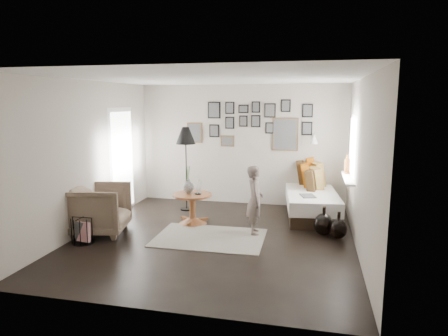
% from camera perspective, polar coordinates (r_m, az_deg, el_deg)
% --- Properties ---
extents(ground, '(4.80, 4.80, 0.00)m').
position_cam_1_polar(ground, '(6.73, -1.38, -9.96)').
color(ground, black).
rests_on(ground, ground).
extents(wall_back, '(4.50, 0.00, 4.50)m').
position_cam_1_polar(wall_back, '(8.74, 2.46, 3.32)').
color(wall_back, '#ABA295').
rests_on(wall_back, ground).
extents(wall_front, '(4.50, 0.00, 4.50)m').
position_cam_1_polar(wall_front, '(4.17, -9.60, -3.70)').
color(wall_front, '#ABA295').
rests_on(wall_front, ground).
extents(wall_left, '(0.00, 4.80, 4.80)m').
position_cam_1_polar(wall_left, '(7.29, -18.83, 1.58)').
color(wall_left, '#ABA295').
rests_on(wall_left, ground).
extents(wall_right, '(0.00, 4.80, 4.80)m').
position_cam_1_polar(wall_right, '(6.25, 18.98, 0.33)').
color(wall_right, '#ABA295').
rests_on(wall_right, ground).
extents(ceiling, '(4.80, 4.80, 0.00)m').
position_cam_1_polar(ceiling, '(6.35, -1.48, 12.74)').
color(ceiling, white).
rests_on(ceiling, wall_back).
extents(door_left, '(0.00, 2.14, 2.14)m').
position_cam_1_polar(door_left, '(8.36, -14.36, 1.01)').
color(door_left, white).
rests_on(door_left, wall_left).
extents(window_right, '(0.15, 1.32, 1.30)m').
position_cam_1_polar(window_right, '(7.62, 17.24, -0.81)').
color(window_right, white).
rests_on(window_right, wall_right).
extents(gallery_wall, '(2.74, 0.03, 1.08)m').
position_cam_1_polar(gallery_wall, '(8.64, 4.34, 6.18)').
color(gallery_wall, brown).
rests_on(gallery_wall, wall_back).
extents(wall_sconce, '(0.18, 0.36, 0.16)m').
position_cam_1_polar(wall_sconce, '(8.32, 12.71, 3.91)').
color(wall_sconce, white).
rests_on(wall_sconce, wall_back).
extents(rug, '(1.81, 1.28, 0.01)m').
position_cam_1_polar(rug, '(6.73, -2.04, -9.90)').
color(rug, beige).
rests_on(rug, ground).
extents(pedestal_table, '(0.72, 0.72, 0.56)m').
position_cam_1_polar(pedestal_table, '(7.44, -4.52, -5.97)').
color(pedestal_table, brown).
rests_on(pedestal_table, ground).
extents(vase, '(0.21, 0.21, 0.51)m').
position_cam_1_polar(vase, '(7.37, -5.12, -2.43)').
color(vase, black).
rests_on(vase, pedestal_table).
extents(candles, '(0.12, 0.12, 0.27)m').
position_cam_1_polar(candles, '(7.30, -3.74, -2.75)').
color(candles, black).
rests_on(candles, pedestal_table).
extents(daybed, '(1.17, 2.31, 1.08)m').
position_cam_1_polar(daybed, '(8.27, 12.30, -3.95)').
color(daybed, black).
rests_on(daybed, ground).
extents(magazine_on_daybed, '(0.33, 0.39, 0.02)m').
position_cam_1_polar(magazine_on_daybed, '(7.59, 11.89, -3.92)').
color(magazine_on_daybed, black).
rests_on(magazine_on_daybed, daybed).
extents(armchair, '(1.10, 1.08, 0.85)m').
position_cam_1_polar(armchair, '(7.16, -17.39, -5.63)').
color(armchair, brown).
rests_on(armchair, ground).
extents(armchair_cushion, '(0.45, 0.46, 0.17)m').
position_cam_1_polar(armchair_cushion, '(7.18, -17.00, -5.13)').
color(armchair_cushion, white).
rests_on(armchair_cushion, armchair).
extents(floor_lamp, '(0.40, 0.40, 1.73)m').
position_cam_1_polar(floor_lamp, '(8.17, -5.49, 4.20)').
color(floor_lamp, black).
rests_on(floor_lamp, ground).
extents(magazine_basket, '(0.34, 0.34, 0.42)m').
position_cam_1_polar(magazine_basket, '(6.83, -19.53, -8.39)').
color(magazine_basket, black).
rests_on(magazine_basket, ground).
extents(demijohn_large, '(0.33, 0.33, 0.49)m').
position_cam_1_polar(demijohn_large, '(7.01, 14.03, -7.79)').
color(demijohn_large, black).
rests_on(demijohn_large, ground).
extents(demijohn_small, '(0.29, 0.29, 0.45)m').
position_cam_1_polar(demijohn_small, '(6.91, 16.01, -8.32)').
color(demijohn_small, black).
rests_on(demijohn_small, ground).
extents(child, '(0.36, 0.48, 1.18)m').
position_cam_1_polar(child, '(6.79, 4.42, -4.58)').
color(child, '#685952').
rests_on(child, ground).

